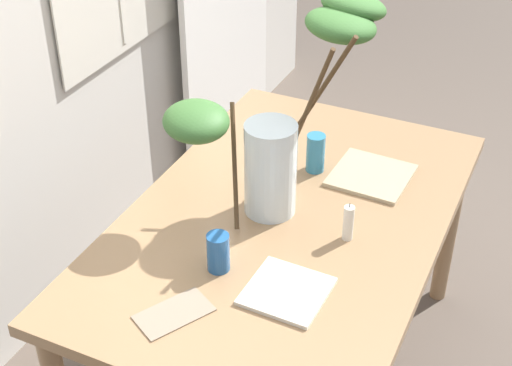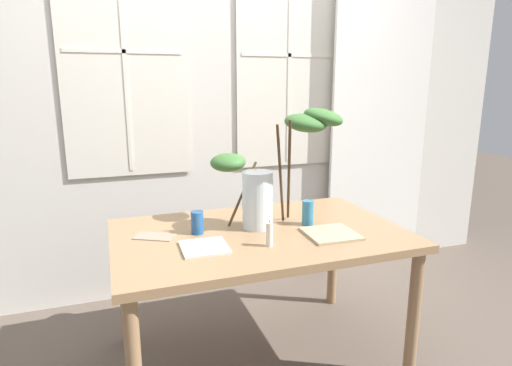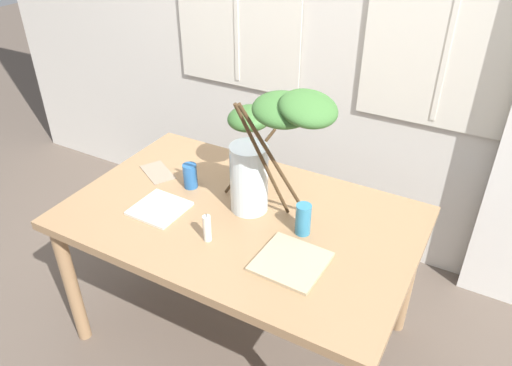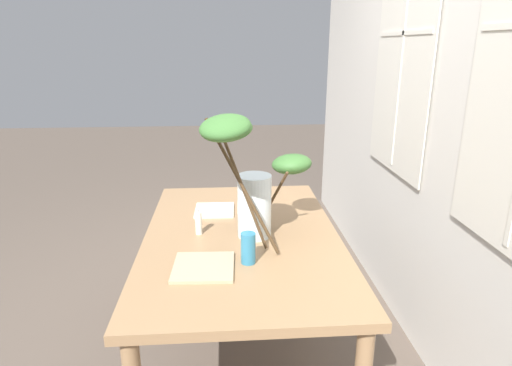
% 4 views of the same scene
% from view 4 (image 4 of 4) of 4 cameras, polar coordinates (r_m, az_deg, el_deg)
% --- Properties ---
extents(ground, '(14.00, 14.00, 0.00)m').
position_cam_4_polar(ground, '(2.48, -1.70, -22.23)').
color(ground, brown).
extents(back_wall_with_windows, '(4.80, 0.14, 2.89)m').
position_cam_4_polar(back_wall_with_windows, '(2.18, 25.91, 12.28)').
color(back_wall_with_windows, beige).
rests_on(back_wall_with_windows, ground).
extents(dining_table, '(1.46, 0.92, 0.72)m').
position_cam_4_polar(dining_table, '(2.12, -1.86, -8.77)').
color(dining_table, '#93704C').
rests_on(dining_table, ground).
extents(vase_with_branches, '(0.67, 0.59, 0.64)m').
position_cam_4_polar(vase_with_branches, '(1.91, -0.37, 0.73)').
color(vase_with_branches, silver).
rests_on(vase_with_branches, dining_table).
extents(drinking_glass_blue_left, '(0.06, 0.06, 0.11)m').
position_cam_4_polar(drinking_glass_blue_left, '(2.35, -0.37, -2.41)').
color(drinking_glass_blue_left, '#235693').
rests_on(drinking_glass_blue_left, dining_table).
extents(drinking_glass_blue_right, '(0.06, 0.06, 0.13)m').
position_cam_4_polar(drinking_glass_blue_right, '(1.81, -1.04, -8.57)').
color(drinking_glass_blue_right, teal).
rests_on(drinking_glass_blue_right, dining_table).
extents(plate_square_left, '(0.21, 0.21, 0.01)m').
position_cam_4_polar(plate_square_left, '(2.38, -5.49, -3.57)').
color(plate_square_left, silver).
rests_on(plate_square_left, dining_table).
extents(plate_square_right, '(0.25, 0.25, 0.01)m').
position_cam_4_polar(plate_square_right, '(1.80, -6.93, -10.92)').
color(plate_square_right, tan).
rests_on(plate_square_right, dining_table).
extents(napkin_folded, '(0.22, 0.19, 0.00)m').
position_cam_4_polar(napkin_folded, '(2.57, -0.18, -1.94)').
color(napkin_folded, gray).
rests_on(napkin_folded, dining_table).
extents(pillar_candle, '(0.03, 0.03, 0.13)m').
position_cam_4_polar(pillar_candle, '(2.09, -7.57, -5.22)').
color(pillar_candle, silver).
rests_on(pillar_candle, dining_table).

